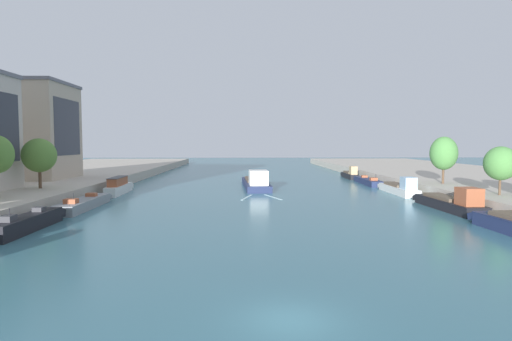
% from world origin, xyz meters
% --- Properties ---
extents(ground_plane, '(400.00, 400.00, 0.00)m').
position_xyz_m(ground_plane, '(0.00, 0.00, 0.00)').
color(ground_plane, '#386B7A').
extents(quay_left, '(36.00, 170.00, 1.73)m').
position_xyz_m(quay_left, '(-40.89, 55.00, 0.87)').
color(quay_left, '#B7AD9E').
rests_on(quay_left, ground).
extents(quay_right, '(36.00, 170.00, 1.73)m').
position_xyz_m(quay_right, '(40.89, 55.00, 0.87)').
color(quay_right, '#B7AD9E').
rests_on(quay_right, ground).
extents(barge_midriver, '(4.79, 19.72, 3.28)m').
position_xyz_m(barge_midriver, '(-0.05, 53.11, 0.94)').
color(barge_midriver, '#1E284C').
rests_on(barge_midriver, ground).
extents(wake_behind_barge, '(5.59, 6.04, 0.03)m').
position_xyz_m(wake_behind_barge, '(0.17, 40.56, 0.01)').
color(wake_behind_barge, '#AAD6E0').
rests_on(wake_behind_barge, ground).
extents(moored_boat_left_near, '(1.88, 10.77, 2.46)m').
position_xyz_m(moored_boat_left_near, '(-20.55, 18.88, 0.71)').
color(moored_boat_left_near, black).
rests_on(moored_boat_left_near, ground).
extents(moored_boat_left_gap_after, '(2.45, 12.80, 2.20)m').
position_xyz_m(moored_boat_left_gap_after, '(-20.49, 31.25, 0.58)').
color(moored_boat_left_gap_after, gray).
rests_on(moored_boat_left_gap_after, ground).
extents(moored_boat_left_downstream, '(1.98, 10.69, 2.55)m').
position_xyz_m(moored_boat_left_downstream, '(-20.64, 45.18, 1.07)').
color(moored_boat_left_downstream, silver).
rests_on(moored_boat_left_downstream, ground).
extents(moored_boat_right_second, '(2.92, 12.95, 2.92)m').
position_xyz_m(moored_boat_right_second, '(21.18, 28.78, 0.87)').
color(moored_boat_right_second, black).
rests_on(moored_boat_right_second, ground).
extents(moored_boat_right_upstream, '(2.37, 12.50, 2.77)m').
position_xyz_m(moored_boat_right_upstream, '(21.06, 44.16, 0.84)').
color(moored_boat_right_upstream, silver).
rests_on(moored_boat_right_upstream, ground).
extents(moored_boat_right_near, '(2.57, 13.58, 2.10)m').
position_xyz_m(moored_boat_right_near, '(20.76, 58.99, 0.53)').
color(moored_boat_right_near, '#1E284C').
rests_on(moored_boat_right_near, ground).
extents(moored_boat_right_gap_after, '(2.04, 10.51, 2.76)m').
position_xyz_m(moored_boat_right_gap_after, '(20.58, 71.38, 0.83)').
color(moored_boat_right_gap_after, black).
rests_on(moored_boat_right_gap_after, ground).
extents(tree_left_third, '(4.20, 4.20, 6.39)m').
position_xyz_m(tree_left_third, '(-28.20, 37.02, 5.94)').
color(tree_left_third, brown).
rests_on(tree_left_third, quay_left).
extents(tree_right_by_lamp, '(3.53, 3.53, 5.43)m').
position_xyz_m(tree_right_by_lamp, '(26.59, 28.58, 5.27)').
color(tree_right_by_lamp, brown).
rests_on(tree_right_by_lamp, quay_right).
extents(tree_right_end_of_row, '(3.79, 3.79, 6.72)m').
position_xyz_m(tree_right_end_of_row, '(26.43, 41.67, 6.07)').
color(tree_right_end_of_row, brown).
rests_on(tree_right_end_of_row, quay_right).
extents(building_left_middle, '(12.15, 12.66, 15.74)m').
position_xyz_m(building_left_middle, '(-36.90, 52.62, 9.62)').
color(building_left_middle, '#B2A38E').
rests_on(building_left_middle, quay_left).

